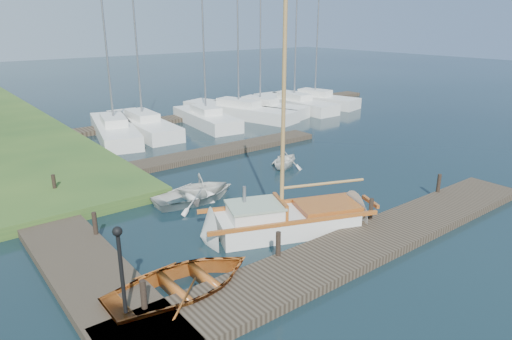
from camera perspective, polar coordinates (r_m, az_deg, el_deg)
ground at (r=19.95m, az=-0.00°, el=-3.27°), size 160.00×160.00×0.00m
near_dock at (r=16.00m, az=13.45°, el=-8.96°), size 18.00×2.20×0.30m
left_dock at (r=18.46m, az=-24.30°, el=-6.36°), size 2.20×18.00×0.30m
far_dock at (r=26.04m, az=-5.30°, el=2.22°), size 14.00×1.60×0.30m
pontoon at (r=38.05m, az=-2.89°, el=7.43°), size 30.00×1.60×0.30m
mooring_post_0 at (r=12.35m, az=-13.88°, el=-14.87°), size 0.16×0.16×0.80m
mooring_post_1 at (r=14.41m, az=2.79°, el=-9.18°), size 0.16×0.16×0.80m
mooring_post_2 at (r=17.41m, az=14.18°, el=-4.71°), size 0.16×0.16×0.80m
mooring_post_3 at (r=20.95m, az=21.88°, el=-1.53°), size 0.16×0.16×0.80m
mooring_post_4 at (r=16.68m, az=-19.49°, el=-6.29°), size 0.16×0.16×0.80m
mooring_post_5 at (r=21.21m, az=-23.92°, el=-1.57°), size 0.16×0.16×0.80m
lamp_post at (r=11.60m, az=-16.61°, el=-10.69°), size 0.24×0.24×2.44m
sailboat at (r=16.76m, az=4.37°, el=-6.43°), size 7.38×4.40×9.83m
dinghy at (r=13.17m, az=-9.04°, el=-13.50°), size 4.39×3.15×0.90m
tender_a at (r=19.50m, az=-7.62°, el=-2.78°), size 3.74×2.74×0.75m
tender_b at (r=19.86m, az=-6.70°, el=-1.73°), size 2.59×2.38×1.15m
tender_d at (r=23.57m, az=3.65°, el=1.58°), size 2.67×2.50×1.13m
marina_boat_0 at (r=31.21m, az=-17.29°, el=4.96°), size 4.19×8.94×10.69m
marina_boat_1 at (r=32.22m, az=-13.98°, el=5.65°), size 2.68×8.74×10.55m
marina_boat_2 at (r=33.43m, az=-6.26°, el=6.58°), size 3.01×7.49×12.62m
marina_boat_3 at (r=36.13m, az=-2.17°, el=7.52°), size 4.97×10.06×11.09m
marina_boat_4 at (r=37.15m, az=0.53°, el=7.84°), size 4.65×8.18×10.73m
marina_boat_5 at (r=39.43m, az=4.79°, el=8.40°), size 2.23×8.52×12.05m
marina_boat_6 at (r=41.52m, az=7.36°, el=8.81°), size 4.13×8.27×10.84m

